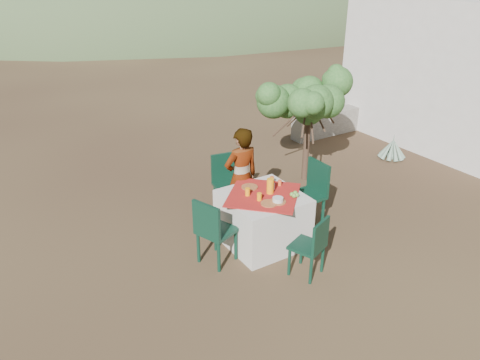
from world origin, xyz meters
name	(u,v)px	position (x,y,z in m)	size (l,w,h in m)	color
ground	(315,244)	(0.00, 0.00, 0.00)	(160.00, 160.00, 0.00)	#352018
table	(263,219)	(-0.61, 0.45, 0.38)	(1.30, 1.30, 0.76)	silver
chair_far	(227,181)	(-0.56, 1.50, 0.53)	(0.50, 0.50, 0.95)	black
chair_near	(312,245)	(-0.53, -0.52, 0.46)	(0.50, 0.50, 0.83)	black
chair_left	(213,229)	(-1.45, 0.36, 0.52)	(0.56, 0.56, 0.94)	black
chair_right	(311,191)	(0.30, 0.51, 0.55)	(0.46, 0.46, 1.00)	black
person	(241,177)	(-0.57, 1.08, 0.76)	(0.56, 0.37, 1.53)	#8C6651
shrub_tree	(310,104)	(1.30, 1.84, 1.39)	(1.50, 1.47, 1.76)	#4A3225
agave	(392,149)	(3.37, 1.63, 0.20)	(0.55, 0.54, 0.58)	gray
guesthouse	(466,70)	(5.60, 1.80, 1.50)	(3.20, 4.20, 3.00)	silver
stone_wall	(340,120)	(3.60, 3.40, 0.28)	(2.60, 0.35, 0.55)	gray
hill_near_right	(149,5)	(12.00, 36.00, 0.00)	(48.00, 48.00, 20.00)	#314929
plate_far	(250,187)	(-0.65, 0.73, 0.77)	(0.23, 0.23, 0.01)	brown
plate_near	(269,203)	(-0.70, 0.19, 0.77)	(0.22, 0.22, 0.01)	brown
glass_far	(248,192)	(-0.81, 0.54, 0.82)	(0.07, 0.07, 0.11)	#FF9910
glass_near	(259,197)	(-0.75, 0.34, 0.81)	(0.06, 0.06, 0.10)	#FF9910
juice_pitcher	(270,186)	(-0.51, 0.44, 0.87)	(0.10, 0.10, 0.22)	#FF9910
bowl_plate	(278,202)	(-0.57, 0.17, 0.77)	(0.22, 0.22, 0.01)	brown
white_bowl	(278,199)	(-0.57, 0.17, 0.80)	(0.14, 0.14, 0.05)	silver
jar_left	(280,183)	(-0.25, 0.56, 0.80)	(0.05, 0.05, 0.08)	#EC5A29
jar_right	(272,180)	(-0.30, 0.69, 0.81)	(0.06, 0.06, 0.10)	#EC5A29
napkin_holder	(272,187)	(-0.44, 0.50, 0.81)	(0.08, 0.04, 0.10)	silver
fruit_cluster	(295,194)	(-0.29, 0.18, 0.79)	(0.13, 0.12, 0.06)	#629A38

